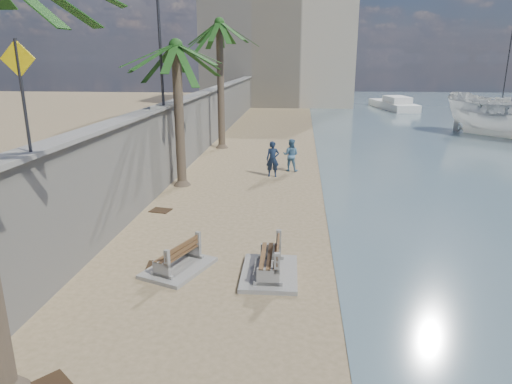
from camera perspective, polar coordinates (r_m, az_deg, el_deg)
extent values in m
plane|color=#9D8560|center=(9.77, -1.10, -18.68)|extent=(140.00, 140.00, 0.00)
cube|color=gray|center=(28.87, -6.89, 8.57)|extent=(0.45, 70.00, 3.50)
cube|color=gray|center=(28.68, -7.01, 12.13)|extent=(0.80, 70.00, 0.12)
cube|color=#B7AA93|center=(60.03, 2.86, 17.67)|extent=(18.00, 12.00, 14.00)
cube|color=gray|center=(12.92, -9.66, -9.34)|extent=(1.96, 2.31, 0.11)
cube|color=gray|center=(12.45, 1.70, -10.10)|extent=(1.53, 2.21, 0.12)
cylinder|color=brown|center=(20.66, -9.58, 9.07)|extent=(0.42, 0.42, 6.13)
cylinder|color=brown|center=(29.52, -4.43, 12.91)|extent=(0.44, 0.44, 7.71)
cylinder|color=#2D2D33|center=(11.19, -27.10, 10.53)|extent=(0.07, 0.07, 2.40)
cube|color=yellow|center=(11.16, -27.64, 14.56)|extent=(0.78, 0.03, 0.78)
cylinder|color=#2D2D33|center=(20.84, -11.88, 17.41)|extent=(0.12, 0.12, 5.00)
imported|color=#152139|center=(22.35, 2.11, 4.45)|extent=(0.75, 0.53, 2.00)
imported|color=teal|center=(23.55, 4.37, 4.84)|extent=(1.00, 0.84, 1.85)
imported|color=silver|center=(38.02, 29.29, 8.58)|extent=(5.38, 5.39, 4.43)
cube|color=silver|center=(55.65, 28.25, 8.92)|extent=(6.89, 5.97, 0.70)
cylinder|color=#2D2D33|center=(55.39, 29.05, 14.65)|extent=(0.12, 0.12, 10.72)
cube|color=#382616|center=(17.85, -11.84, -2.26)|extent=(0.84, 0.72, 0.03)
cube|color=#382616|center=(13.32, -12.49, -8.88)|extent=(0.52, 0.62, 0.03)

